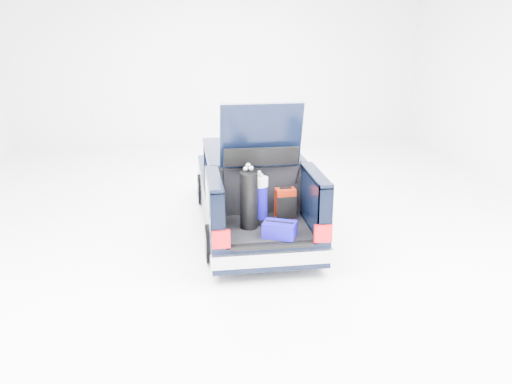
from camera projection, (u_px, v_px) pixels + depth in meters
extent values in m
plane|color=white|center=(252.00, 227.00, 9.97)|extent=(14.00, 14.00, 0.00)
cube|color=black|center=(247.00, 190.00, 10.42)|extent=(1.75, 3.00, 0.70)
cube|color=black|center=(238.00, 173.00, 11.93)|extent=(1.70, 0.30, 0.50)
cube|color=#A6A6AD|center=(238.00, 174.00, 12.08)|extent=(1.72, 0.10, 0.22)
cube|color=black|center=(251.00, 166.00, 9.76)|extent=(1.55, 1.95, 0.54)
cube|color=black|center=(251.00, 151.00, 9.66)|extent=(1.62, 2.05, 0.06)
cube|color=black|center=(265.00, 242.00, 8.45)|extent=(1.75, 1.30, 0.40)
cube|color=black|center=(265.00, 228.00, 8.40)|extent=(1.32, 1.18, 0.05)
cube|color=black|center=(215.00, 207.00, 8.14)|extent=(0.20, 1.30, 0.85)
cube|color=black|center=(315.00, 202.00, 8.36)|extent=(0.20, 1.30, 0.85)
cube|color=black|center=(214.00, 179.00, 8.01)|extent=(0.20, 1.30, 0.06)
cube|color=black|center=(316.00, 175.00, 8.22)|extent=(0.20, 1.30, 0.06)
cube|color=black|center=(259.00, 192.00, 8.83)|extent=(1.36, 0.08, 0.84)
cube|color=#A6A6AD|center=(273.00, 259.00, 7.80)|extent=(1.80, 0.12, 0.20)
cube|color=#B2070E|center=(221.00, 239.00, 7.61)|extent=(0.26, 0.07, 0.26)
cube|color=#B2070E|center=(323.00, 233.00, 7.82)|extent=(0.26, 0.07, 0.26)
cube|color=black|center=(273.00, 247.00, 7.78)|extent=(1.20, 0.06, 0.06)
cube|color=black|center=(261.00, 135.00, 8.36)|extent=(1.28, 0.33, 1.03)
cube|color=black|center=(261.00, 125.00, 8.36)|extent=(0.95, 0.17, 0.54)
cylinder|color=black|center=(203.00, 189.00, 11.12)|extent=(0.20, 0.62, 0.62)
cylinder|color=slate|center=(203.00, 189.00, 11.12)|extent=(0.23, 0.36, 0.36)
cylinder|color=black|center=(281.00, 185.00, 11.34)|extent=(0.20, 0.62, 0.62)
cylinder|color=slate|center=(281.00, 185.00, 11.34)|extent=(0.23, 0.36, 0.36)
cylinder|color=black|center=(212.00, 243.00, 8.49)|extent=(0.20, 0.62, 0.62)
cylinder|color=slate|center=(212.00, 243.00, 8.49)|extent=(0.23, 0.36, 0.36)
cylinder|color=black|center=(314.00, 238.00, 8.71)|extent=(0.20, 0.62, 0.62)
cylinder|color=slate|center=(314.00, 238.00, 8.71)|extent=(0.23, 0.36, 0.36)
cube|color=maroon|center=(285.00, 203.00, 8.68)|extent=(0.32, 0.22, 0.49)
cube|color=black|center=(285.00, 188.00, 8.60)|extent=(0.20, 0.06, 0.03)
cube|color=black|center=(286.00, 208.00, 8.61)|extent=(0.32, 0.04, 0.37)
cylinder|color=black|center=(249.00, 200.00, 8.20)|extent=(0.34, 0.37, 0.91)
cube|color=white|center=(248.00, 196.00, 8.30)|extent=(0.11, 0.04, 0.32)
sphere|color=#99999E|center=(246.00, 169.00, 8.06)|extent=(0.07, 0.07, 0.07)
sphere|color=#99999E|center=(251.00, 168.00, 8.01)|extent=(0.07, 0.07, 0.07)
cylinder|color=black|center=(260.00, 220.00, 8.51)|extent=(0.28, 0.28, 0.10)
cylinder|color=#0D057C|center=(260.00, 201.00, 8.41)|extent=(0.26, 0.26, 0.54)
cylinder|color=white|center=(260.00, 182.00, 8.31)|extent=(0.28, 0.28, 0.14)
sphere|color=#99999E|center=(261.00, 175.00, 8.30)|extent=(0.06, 0.06, 0.06)
sphere|color=#99999E|center=(259.00, 172.00, 8.30)|extent=(0.06, 0.06, 0.06)
cube|color=#0D057C|center=(280.00, 229.00, 7.98)|extent=(0.56, 0.48, 0.23)
cylinder|color=black|center=(280.00, 222.00, 7.94)|extent=(0.39, 0.19, 0.02)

